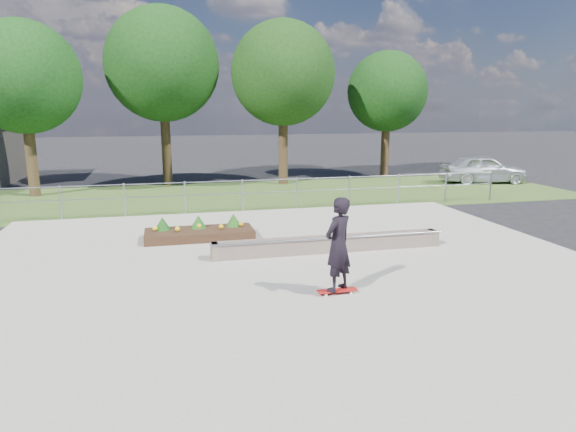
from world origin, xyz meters
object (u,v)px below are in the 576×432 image
at_px(planter_bed, 199,232).
at_px(skateboarder, 338,245).
at_px(grind_ledge, 329,244).
at_px(parked_car, 483,169).

bearing_deg(planter_bed, skateboarder, -65.60).
relative_size(planter_bed, skateboarder, 1.54).
distance_m(grind_ledge, skateboarder, 3.14).
bearing_deg(skateboarder, grind_ledge, 74.94).
bearing_deg(grind_ledge, planter_bed, 144.70).
relative_size(planter_bed, parked_car, 0.73).
height_order(skateboarder, parked_car, skateboarder).
bearing_deg(grind_ledge, parked_car, 42.03).
height_order(planter_bed, skateboarder, skateboarder).
xyz_separation_m(skateboarder, parked_car, (12.10, 13.12, -0.36)).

